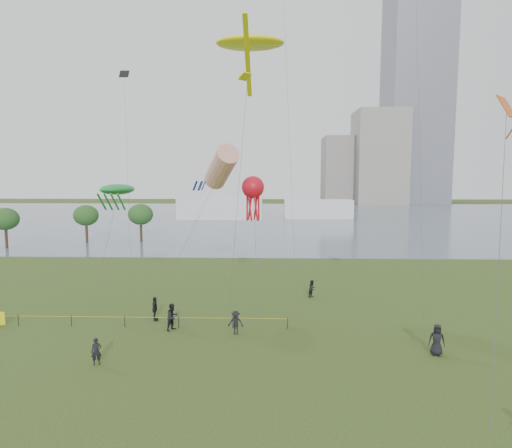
{
  "coord_description": "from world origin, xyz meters",
  "views": [
    {
      "loc": [
        0.84,
        -17.35,
        10.99
      ],
      "look_at": [
        0.0,
        10.0,
        8.0
      ],
      "focal_mm": 30.0,
      "sensor_mm": 36.0,
      "label": 1
    }
  ],
  "objects": [
    {
      "name": "ground_plane",
      "position": [
        0.0,
        0.0,
        0.0
      ],
      "size": [
        400.0,
        400.0,
        0.0
      ],
      "primitive_type": "plane",
      "color": "#263A12"
    },
    {
      "name": "lake",
      "position": [
        0.0,
        100.0,
        0.02
      ],
      "size": [
        400.0,
        120.0,
        0.08
      ],
      "primitive_type": "cube",
      "color": "slate",
      "rests_on": "ground_plane"
    },
    {
      "name": "tower",
      "position": [
        62.0,
        168.0,
        60.0
      ],
      "size": [
        24.0,
        24.0,
        120.0
      ],
      "primitive_type": "cube",
      "color": "slate",
      "rests_on": "ground_plane"
    },
    {
      "name": "building_mid",
      "position": [
        46.0,
        162.0,
        19.0
      ],
      "size": [
        20.0,
        20.0,
        38.0
      ],
      "primitive_type": "cube",
      "color": "gray",
      "rests_on": "ground_plane"
    },
    {
      "name": "building_low",
      "position": [
        32.0,
        168.0,
        14.0
      ],
      "size": [
        16.0,
        18.0,
        28.0
      ],
      "primitive_type": "cube",
      "color": "gray",
      "rests_on": "ground_plane"
    },
    {
      "name": "pavilion_left",
      "position": [
        -12.0,
        95.0,
        3.0
      ],
      "size": [
        22.0,
        8.0,
        6.0
      ],
      "primitive_type": "cube",
      "color": "silver",
      "rests_on": "ground_plane"
    },
    {
      "name": "pavilion_right",
      "position": [
        14.0,
        98.0,
        2.5
      ],
      "size": [
        18.0,
        7.0,
        5.0
      ],
      "primitive_type": "cube",
      "color": "silver",
      "rests_on": "ground_plane"
    },
    {
      "name": "trees",
      "position": [
        -29.87,
        51.32,
        4.65
      ],
      "size": [
        23.0,
        11.24,
        6.52
      ],
      "color": "#342317",
      "rests_on": "ground_plane"
    },
    {
      "name": "fence",
      "position": [
        -15.9,
        12.87,
        0.55
      ],
      "size": [
        24.07,
        0.07,
        1.05
      ],
      "color": "black",
      "rests_on": "ground_plane"
    },
    {
      "name": "spectator_a",
      "position": [
        -6.1,
        12.35,
        0.98
      ],
      "size": [
        1.15,
        1.2,
        1.95
      ],
      "primitive_type": "imported",
      "rotation": [
        0.0,
        0.0,
        0.95
      ],
      "color": "black",
      "rests_on": "ground_plane"
    },
    {
      "name": "spectator_b",
      "position": [
        -1.48,
        11.67,
        0.84
      ],
      "size": [
        1.15,
        0.74,
        1.68
      ],
      "primitive_type": "imported",
      "rotation": [
        0.0,
        0.0,
        -0.11
      ],
      "color": "black",
      "rests_on": "ground_plane"
    },
    {
      "name": "spectator_c",
      "position": [
        -7.92,
        14.34,
        0.93
      ],
      "size": [
        0.62,
        1.15,
        1.86
      ],
      "primitive_type": "imported",
      "rotation": [
        0.0,
        0.0,
        1.72
      ],
      "color": "black",
      "rests_on": "ground_plane"
    },
    {
      "name": "spectator_d",
      "position": [
        11.27,
        8.51,
        0.98
      ],
      "size": [
        1.11,
        0.9,
        1.96
      ],
      "primitive_type": "imported",
      "rotation": [
        0.0,
        0.0,
        -0.33
      ],
      "color": "black",
      "rests_on": "ground_plane"
    },
    {
      "name": "spectator_f",
      "position": [
        -9.29,
        6.49,
        0.81
      ],
      "size": [
        0.68,
        0.56,
        1.61
      ],
      "primitive_type": "imported",
      "rotation": [
        0.0,
        0.0,
        0.33
      ],
      "color": "black",
      "rests_on": "ground_plane"
    },
    {
      "name": "spectator_g",
      "position": [
        4.84,
        21.2,
        0.8
      ],
      "size": [
        0.95,
        0.99,
        1.6
      ],
      "primitive_type": "imported",
      "rotation": [
        0.0,
        0.0,
        0.93
      ],
      "color": "black",
      "rests_on": "ground_plane"
    },
    {
      "name": "kite_stingray",
      "position": [
        -0.79,
        19.4,
        22.02
      ],
      "size": [
        5.71,
        10.62,
        22.53
      ],
      "rotation": [
        0.0,
        0.0,
        0.42
      ],
      "color": "#3F3F42"
    },
    {
      "name": "kite_windsock",
      "position": [
        -3.41,
        20.52,
        11.87
      ],
      "size": [
        7.11,
        8.43,
        13.87
      ],
      "rotation": [
        0.0,
        0.0,
        -0.31
      ],
      "color": "#3F3F42"
    },
    {
      "name": "kite_creature",
      "position": [
        -12.33,
        19.43,
        9.93
      ],
      "size": [
        2.62,
        6.72,
        10.42
      ],
      "rotation": [
        0.0,
        0.0,
        -0.38
      ],
      "color": "#3F3F42"
    },
    {
      "name": "kite_octopus",
      "position": [
        -0.56,
        19.62,
        10.03
      ],
      "size": [
        1.94,
        8.8,
        11.12
      ],
      "rotation": [
        0.0,
        0.0,
        -0.12
      ],
      "color": "#3F3F42"
    },
    {
      "name": "kite_delta",
      "position": [
        13.08,
        5.46,
        13.87
      ],
      "size": [
        6.75,
        12.24,
        15.29
      ],
      "rotation": [
        0.0,
        0.0,
        0.16
      ],
      "color": "#3F3F42"
    },
    {
      "name": "small_kites",
      "position": [
        0.16,
        20.87,
        25.33
      ],
      "size": [
        25.95,
        8.6,
        9.45
      ],
      "color": "black"
    }
  ]
}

